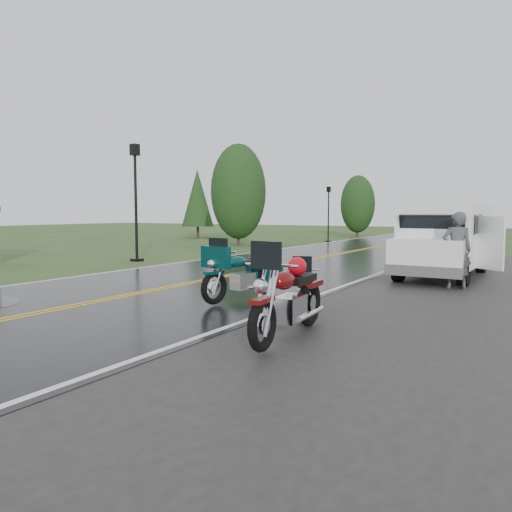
{
  "coord_description": "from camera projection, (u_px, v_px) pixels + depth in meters",
  "views": [
    {
      "loc": [
        8.45,
        -7.5,
        1.98
      ],
      "look_at": [
        2.8,
        2.0,
        1.0
      ],
      "focal_mm": 35.0,
      "sensor_mm": 36.0,
      "label": 1
    }
  ],
  "objects": [
    {
      "name": "ground",
      "position": [
        99.0,
        303.0,
        10.9
      ],
      "size": [
        120.0,
        120.0,
        0.0
      ],
      "primitive_type": "plane",
      "color": "#2D471E",
      "rests_on": "ground"
    },
    {
      "name": "road",
      "position": [
        299.0,
        262.0,
        19.46
      ],
      "size": [
        8.0,
        100.0,
        0.04
      ],
      "primitive_type": "cube",
      "color": "black",
      "rests_on": "ground"
    },
    {
      "name": "motorcycle_red",
      "position": [
        262.0,
        303.0,
        6.78
      ],
      "size": [
        1.11,
        2.59,
        1.49
      ],
      "primitive_type": null,
      "rotation": [
        0.0,
        0.0,
        0.07
      ],
      "color": "#5B0A0B",
      "rests_on": "ground"
    },
    {
      "name": "motorcycle_teal",
      "position": [
        214.0,
        274.0,
        10.28
      ],
      "size": [
        1.28,
        2.47,
        1.39
      ],
      "primitive_type": null,
      "rotation": [
        0.0,
        0.0,
        -0.19
      ],
      "color": "#043032",
      "rests_on": "ground"
    },
    {
      "name": "motorcycle_silver",
      "position": [
        302.0,
        292.0,
        8.85
      ],
      "size": [
        1.34,
        2.02,
        1.12
      ],
      "primitive_type": null,
      "rotation": [
        0.0,
        0.0,
        0.38
      ],
      "color": "#B3B8BC",
      "rests_on": "ground"
    },
    {
      "name": "van_white",
      "position": [
        399.0,
        243.0,
        13.98
      ],
      "size": [
        2.17,
        5.66,
        2.22
      ],
      "primitive_type": null,
      "rotation": [
        0.0,
        0.0,
        -0.01
      ],
      "color": "white",
      "rests_on": "ground"
    },
    {
      "name": "person_at_van",
      "position": [
        457.0,
        251.0,
        12.65
      ],
      "size": [
        0.83,
        0.67,
        1.96
      ],
      "primitive_type": "imported",
      "rotation": [
        0.0,
        0.0,
        3.47
      ],
      "color": "#444549",
      "rests_on": "ground"
    },
    {
      "name": "lamp_post_near_left",
      "position": [
        136.0,
        203.0,
        19.85
      ],
      "size": [
        0.4,
        0.4,
        4.71
      ],
      "primitive_type": null,
      "color": "black",
      "rests_on": "ground"
    },
    {
      "name": "lamp_post_far_left",
      "position": [
        328.0,
        214.0,
        32.74
      ],
      "size": [
        0.31,
        0.31,
        3.67
      ],
      "primitive_type": null,
      "color": "black",
      "rests_on": "ground"
    },
    {
      "name": "tree_left_mid",
      "position": [
        238.0,
        202.0,
        29.72
      ],
      "size": [
        3.29,
        3.29,
        5.14
      ],
      "primitive_type": null,
      "color": "#1E3D19",
      "rests_on": "ground"
    },
    {
      "name": "tree_left_far",
      "position": [
        358.0,
        210.0,
        40.3
      ],
      "size": [
        2.74,
        2.74,
        4.22
      ],
      "primitive_type": null,
      "color": "#1E3D19",
      "rests_on": "ground"
    },
    {
      "name": "pine_left_far",
      "position": [
        198.0,
        205.0,
        37.81
      ],
      "size": [
        2.43,
        2.43,
        5.07
      ],
      "primitive_type": null,
      "color": "#1E3D19",
      "rests_on": "ground"
    }
  ]
}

